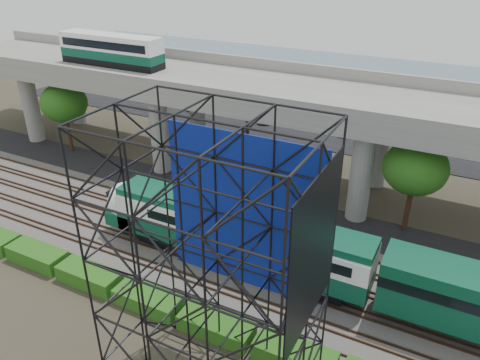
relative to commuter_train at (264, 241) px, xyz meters
The scene contains 13 objects.
ground 7.13m from the commuter_train, 162.15° to the right, with size 140.00×140.00×0.00m, color #474233.
ballast_bed 6.81m from the commuter_train, behind, with size 90.00×12.00×0.20m, color slate.
service_road 10.90m from the commuter_train, 126.16° to the left, with size 90.00×5.00×0.08m, color black.
parking_lot 32.72m from the commuter_train, 100.99° to the left, with size 90.00×18.00×0.08m, color black.
harbor_water 54.43m from the commuter_train, 96.56° to the left, with size 140.00×40.00×0.03m, color slate.
rail_tracks 6.73m from the commuter_train, behind, with size 90.00×9.52×0.16m.
commuter_train is the anchor object (origin of this frame).
overpass 16.77m from the commuter_train, 118.30° to the left, with size 80.00×12.00×12.40m.
scaffold_tower 11.15m from the commuter_train, 79.10° to the right, with size 9.36×6.36×15.00m.
hedge_strip 8.50m from the commuter_train, 129.57° to the right, with size 34.60×1.80×1.20m.
trees 18.06m from the commuter_train, 127.52° to the left, with size 40.94×16.94×7.69m.
suv 13.70m from the commuter_train, 143.71° to the left, with size 2.07×4.49×1.25m, color black.
parked_cars 32.06m from the commuter_train, 100.27° to the left, with size 35.61×9.69×1.29m.
Camera 1 is at (16.83, -22.18, 21.01)m, focal length 35.00 mm.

